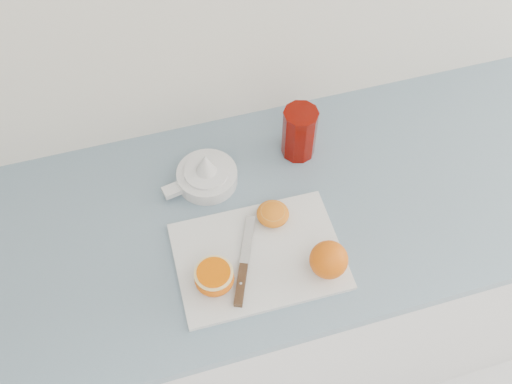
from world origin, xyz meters
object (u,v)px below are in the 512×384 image
red_tumbler (299,134)px  counter (254,294)px  cutting_board (259,256)px  citrus_juicer (206,175)px  half_orange (214,278)px

red_tumbler → counter: bearing=-137.8°
cutting_board → citrus_juicer: 0.24m
counter → citrus_juicer: (-0.08, 0.11, 0.47)m
citrus_juicer → red_tumbler: (0.24, 0.03, 0.04)m
red_tumbler → citrus_juicer: bearing=-173.1°
cutting_board → citrus_juicer: (-0.06, 0.23, 0.02)m
counter → cutting_board: 0.47m
red_tumbler → half_orange: bearing=-133.5°
counter → cutting_board: bearing=-100.0°
half_orange → red_tumbler: bearing=46.5°
cutting_board → half_orange: size_ratio=4.31×
cutting_board → counter: bearing=80.0°
half_orange → red_tumbler: size_ratio=0.60×
red_tumbler → cutting_board: bearing=-124.3°
half_orange → citrus_juicer: 0.28m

